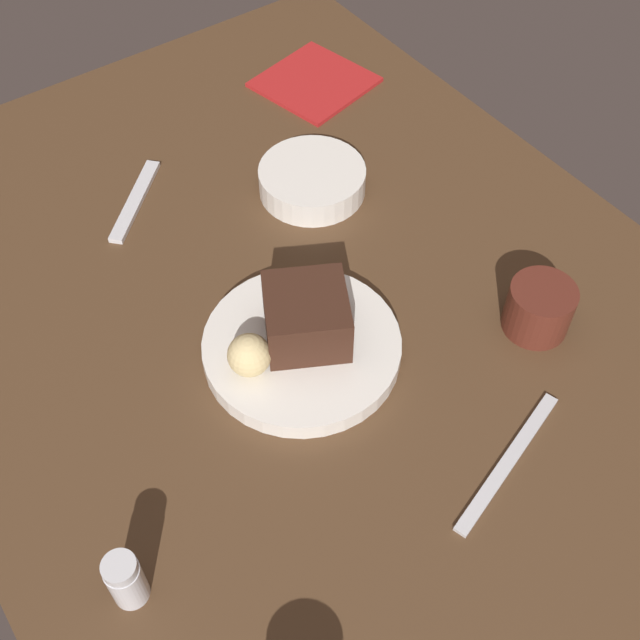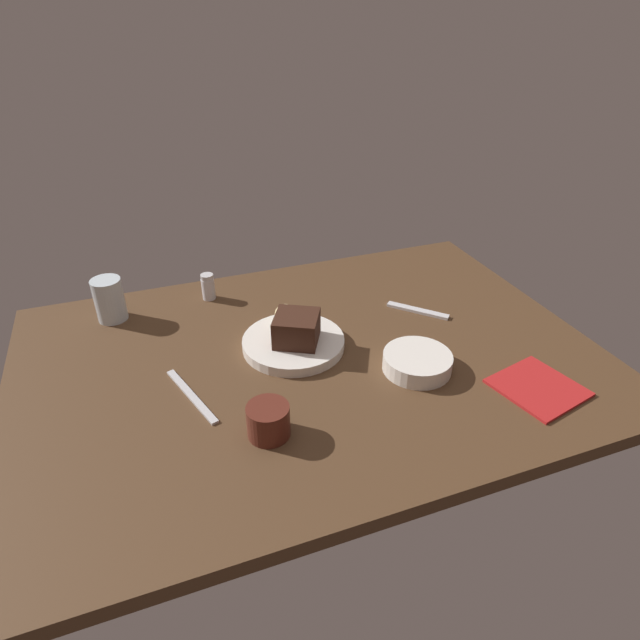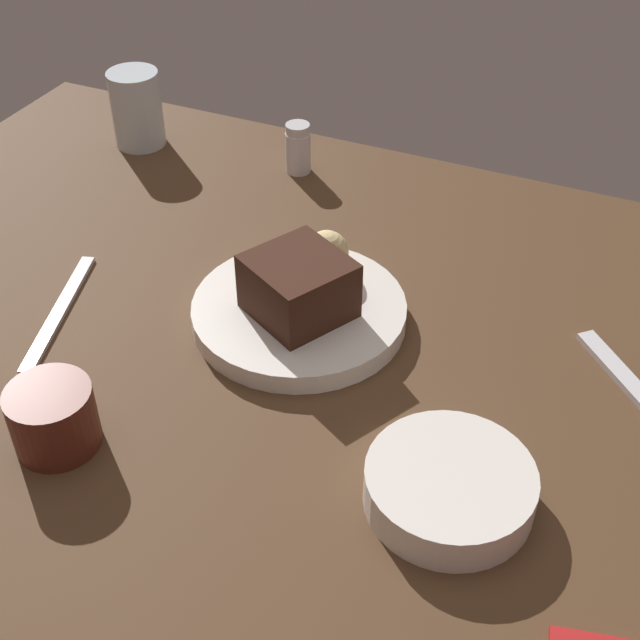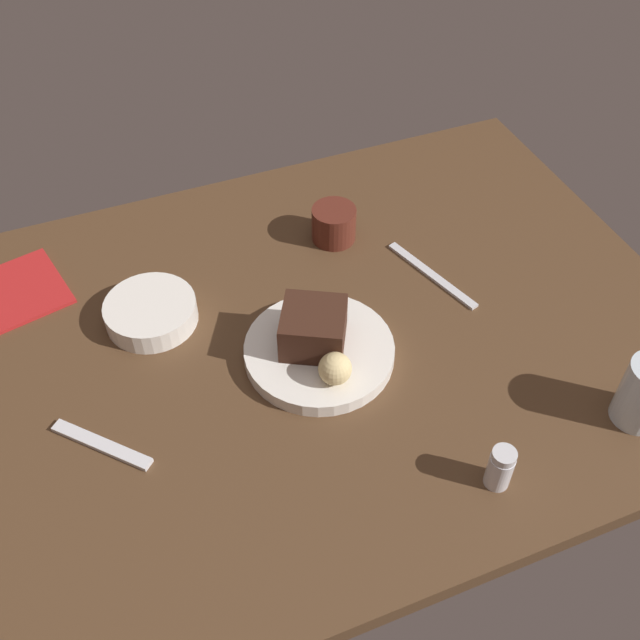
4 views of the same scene
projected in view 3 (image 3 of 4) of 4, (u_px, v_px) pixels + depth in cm
name	position (u px, v px, depth cm)	size (l,w,h in cm)	color
dining_table	(303.00, 362.00, 86.26)	(120.00, 84.00, 3.00)	#4C331E
dessert_plate	(299.00, 312.00, 88.29)	(21.86, 21.86, 2.18)	white
chocolate_cake_slice	(299.00, 286.00, 84.78)	(8.80, 8.97, 6.15)	#381E14
bread_roll	(327.00, 252.00, 90.58)	(4.65, 4.65, 4.65)	#DBC184
salt_shaker	(298.00, 148.00, 110.60)	(3.25, 3.25, 6.57)	silver
water_glass	(137.00, 109.00, 115.26)	(6.74, 6.74, 10.15)	silver
side_bowl	(449.00, 487.00, 69.87)	(13.91, 13.91, 3.53)	white
coffee_cup	(53.00, 418.00, 74.12)	(7.46, 7.46, 6.00)	#562319
dessert_spoon	(629.00, 383.00, 81.28)	(15.00, 1.80, 0.70)	silver
butter_knife	(59.00, 311.00, 89.72)	(19.00, 1.40, 0.50)	silver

